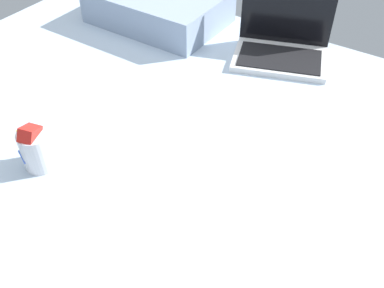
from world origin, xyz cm
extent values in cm
cube|color=silver|center=(0.00, 0.00, 9.00)|extent=(180.00, 140.00, 18.00)
cube|color=silver|center=(21.02, 47.20, 19.00)|extent=(38.84, 32.83, 2.00)
cube|color=black|center=(21.53, 45.79, 20.20)|extent=(33.05, 25.83, 0.40)
cube|color=black|center=(17.29, 57.55, 30.50)|extent=(31.38, 12.13, 21.00)
cylinder|color=silver|center=(-10.19, -37.21, 23.50)|extent=(9.00, 9.00, 11.00)
cube|color=blue|center=(-10.44, -37.16, 21.25)|extent=(6.89, 7.28, 4.77)
cube|color=blue|center=(-10.69, -38.19, 23.34)|extent=(8.18, 7.58, 7.13)
cube|color=orange|center=(-10.31, -37.28, 25.42)|extent=(5.07, 5.20, 5.68)
cube|color=yellow|center=(-11.42, -36.92, 27.52)|extent=(6.55, 7.47, 4.90)
cube|color=red|center=(-10.20, -38.00, 29.60)|extent=(5.83, 7.66, 6.07)
cube|color=#8C9EB7|center=(-34.03, 48.00, 24.50)|extent=(52.00, 36.00, 13.00)
camera|label=1|loc=(70.64, -85.02, 102.48)|focal=40.84mm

